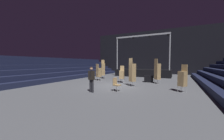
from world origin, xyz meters
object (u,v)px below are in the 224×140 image
Objects in this scene: stage_riser at (143,72)px; chair_stack_rear_left at (157,71)px; chair_stack_mid_left at (103,69)px; chair_stack_mid_right at (122,74)px; man_with_tie at (91,78)px; chair_stack_front_left at (99,72)px; chair_stack_front_right at (132,72)px; equipment_road_case at (149,79)px; chair_stack_mid_centre at (183,78)px; loose_chair_near_man at (116,84)px.

stage_riser is 3.30× the size of chair_stack_rear_left.
chair_stack_mid_left reaches higher than chair_stack_mid_right.
chair_stack_mid_left is at bearing -58.30° from man_with_tie.
chair_stack_mid_left reaches higher than chair_stack_front_left.
chair_stack_mid_left is (-3.86, -5.15, 0.57)m from stage_riser.
stage_riser is at bearing 130.55° from chair_stack_front_right.
stage_riser is 7.43m from chair_stack_mid_right.
man_with_tie is at bearing -79.27° from chair_stack_rear_left.
chair_stack_mid_left and chair_stack_rear_left have the same top height.
chair_stack_rear_left is (2.94, -6.38, 0.57)m from stage_riser.
chair_stack_mid_right is 3.44m from chair_stack_rear_left.
stage_riser is 4.20× the size of chair_stack_front_left.
chair_stack_mid_right is 1.90× the size of equipment_road_case.
chair_stack_rear_left is 1.39m from equipment_road_case.
chair_stack_mid_right is 5.71m from chair_stack_mid_centre.
chair_stack_mid_right is (-1.55, 1.40, -0.34)m from chair_stack_front_right.
chair_stack_front_right is 2.98m from chair_stack_rear_left.
man_with_tie is 1.84× the size of loose_chair_near_man.
man_with_tie reaches higher than equipment_road_case.
chair_stack_mid_left reaches higher than man_with_tie.
chair_stack_mid_left is 1.40× the size of chair_stack_mid_right.
chair_stack_front_left is 0.79× the size of chair_stack_rear_left.
stage_riser reaches higher than chair_stack_front_left.
man_with_tie is 0.92× the size of chair_stack_front_left.
chair_stack_mid_left is 4.21m from chair_stack_mid_right.
man_with_tie is at bearing 77.77° from chair_stack_mid_left.
chair_stack_mid_right is at bearing -144.96° from equipment_road_case.
loose_chair_near_man is at bearing 95.85° from chair_stack_mid_right.
equipment_road_case is (-0.92, 0.60, -0.85)m from chair_stack_rear_left.
chair_stack_front_left is 1.94m from chair_stack_mid_left.
chair_stack_mid_centre is at bearing 127.90° from loose_chair_near_man.
stage_riser is 6.13m from equipment_road_case.
man_with_tie is 1.78m from loose_chair_near_man.
loose_chair_near_man is at bearing 90.23° from chair_stack_mid_left.
chair_stack_front_left is at bearing -18.96° from chair_stack_mid_right.
stage_riser is 7.77m from chair_stack_front_left.
chair_stack_front_left is at bearing -55.24° from man_with_tie.
stage_riser reaches higher than man_with_tie.
chair_stack_mid_left is 5.97m from equipment_road_case.
chair_stack_front_left is at bearing 68.03° from chair_stack_mid_left.
stage_riser is 8.36× the size of loose_chair_near_man.
chair_stack_front_right is 1.00× the size of chair_stack_rear_left.
loose_chair_near_man is at bearing -101.90° from equipment_road_case.
equipment_road_case is at bearing -156.12° from chair_stack_mid_right.
man_with_tie is 4.95m from chair_stack_mid_right.
stage_riser reaches higher than chair_stack_mid_left.
chair_stack_mid_right is (3.02, -0.41, -0.08)m from chair_stack_front_left.
man_with_tie is 6.09m from chair_stack_front_left.
chair_stack_front_right reaches higher than loose_chair_near_man.
stage_riser is at bearing 155.07° from chair_stack_rear_left.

